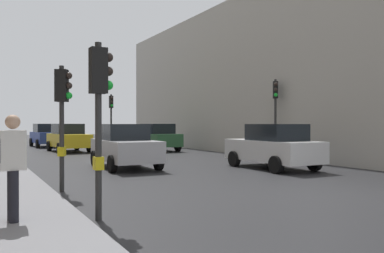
# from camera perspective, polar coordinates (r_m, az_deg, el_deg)

# --- Properties ---
(ground_plane) EXTENTS (120.00, 120.00, 0.00)m
(ground_plane) POSITION_cam_1_polar(r_m,az_deg,el_deg) (10.81, 16.97, -9.08)
(ground_plane) COLOR #28282B
(building_facade_right) EXTENTS (12.00, 34.68, 9.20)m
(building_facade_right) POSITION_cam_1_polar(r_m,az_deg,el_deg) (27.14, 17.81, 6.37)
(building_facade_right) COLOR #B2ADA3
(building_facade_right) RESTS_ON ground
(traffic_light_far_median) EXTENTS (0.25, 0.43, 3.79)m
(traffic_light_far_median) POSITION_cam_1_polar(r_m,az_deg,el_deg) (28.63, -11.26, 2.09)
(traffic_light_far_median) COLOR #2D2D2D
(traffic_light_far_median) RESTS_ON ground
(traffic_light_near_left) EXTENTS (0.43, 0.25, 3.28)m
(traffic_light_near_left) POSITION_cam_1_polar(r_m,az_deg,el_deg) (7.69, -12.83, 3.97)
(traffic_light_near_left) COLOR #2D2D2D
(traffic_light_near_left) RESTS_ON ground
(traffic_light_near_right) EXTENTS (0.44, 0.37, 3.29)m
(traffic_light_near_right) POSITION_cam_1_polar(r_m,az_deg,el_deg) (11.12, -17.69, 2.92)
(traffic_light_near_right) COLOR #2D2D2D
(traffic_light_near_right) RESTS_ON ground
(traffic_light_mid_street) EXTENTS (0.38, 0.44, 3.96)m
(traffic_light_mid_street) POSITION_cam_1_polar(r_m,az_deg,el_deg) (20.49, 11.62, 3.07)
(traffic_light_mid_street) COLOR #2D2D2D
(traffic_light_mid_street) RESTS_ON ground
(car_silver_hatchback) EXTENTS (2.12, 4.25, 1.76)m
(car_silver_hatchback) POSITION_cam_1_polar(r_m,az_deg,el_deg) (16.55, -9.43, -2.71)
(car_silver_hatchback) COLOR #BCBCC1
(car_silver_hatchback) RESTS_ON ground
(car_white_compact) EXTENTS (2.08, 4.23, 1.76)m
(car_white_compact) POSITION_cam_1_polar(r_m,az_deg,el_deg) (16.26, 11.33, -2.77)
(car_white_compact) COLOR silver
(car_white_compact) RESTS_ON ground
(car_green_estate) EXTENTS (2.17, 4.28, 1.76)m
(car_green_estate) POSITION_cam_1_polar(r_m,az_deg,el_deg) (26.68, -5.04, -1.51)
(car_green_estate) COLOR #2D6038
(car_green_estate) RESTS_ON ground
(car_blue_van) EXTENTS (2.17, 4.28, 1.76)m
(car_blue_van) POSITION_cam_1_polar(r_m,az_deg,el_deg) (32.83, -19.70, -1.17)
(car_blue_van) COLOR navy
(car_blue_van) RESTS_ON ground
(car_yellow_taxi) EXTENTS (2.23, 4.31, 1.76)m
(car_yellow_taxi) POSITION_cam_1_polar(r_m,az_deg,el_deg) (26.83, -16.93, -1.52)
(car_yellow_taxi) COLOR yellow
(car_yellow_taxi) RESTS_ON ground
(pedestrian_with_black_backpack) EXTENTS (0.61, 0.36, 1.77)m
(pedestrian_with_black_backpack) POSITION_cam_1_polar(r_m,az_deg,el_deg) (7.38, -24.18, -4.44)
(pedestrian_with_black_backpack) COLOR black
(pedestrian_with_black_backpack) RESTS_ON sidewalk_kerb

